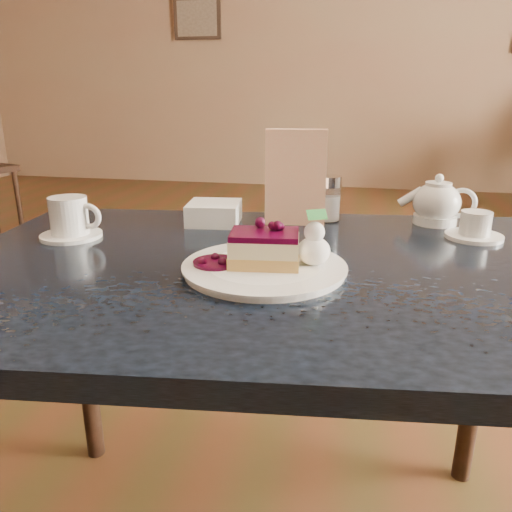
% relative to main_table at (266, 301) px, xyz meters
% --- Properties ---
extents(main_table, '(1.20, 0.87, 0.71)m').
position_rel_main_table_xyz_m(main_table, '(0.00, 0.00, 0.00)').
color(main_table, black).
rests_on(main_table, ground).
extents(dessert_plate, '(0.26, 0.26, 0.01)m').
position_rel_main_table_xyz_m(dessert_plate, '(0.01, -0.05, 0.08)').
color(dessert_plate, white).
rests_on(dessert_plate, main_table).
extents(cheesecake_slice, '(0.12, 0.09, 0.06)m').
position_rel_main_table_xyz_m(cheesecake_slice, '(0.01, -0.05, 0.11)').
color(cheesecake_slice, '#E0BC5B').
rests_on(cheesecake_slice, dessert_plate).
extents(whipped_cream, '(0.05, 0.05, 0.05)m').
position_rel_main_table_xyz_m(whipped_cream, '(0.08, -0.03, 0.11)').
color(whipped_cream, white).
rests_on(whipped_cream, dessert_plate).
extents(berry_sauce, '(0.08, 0.08, 0.01)m').
position_rel_main_table_xyz_m(berry_sauce, '(-0.07, -0.06, 0.09)').
color(berry_sauce, black).
rests_on(berry_sauce, dessert_plate).
extents(coffee_set, '(0.13, 0.12, 0.08)m').
position_rel_main_table_xyz_m(coffee_set, '(-0.42, 0.08, 0.11)').
color(coffee_set, white).
rests_on(coffee_set, main_table).
extents(tea_set, '(0.22, 0.21, 0.10)m').
position_rel_main_table_xyz_m(tea_set, '(0.34, 0.32, 0.11)').
color(tea_set, white).
rests_on(tea_set, main_table).
extents(menu_card, '(0.13, 0.04, 0.21)m').
position_rel_main_table_xyz_m(menu_card, '(0.01, 0.27, 0.18)').
color(menu_card, beige).
rests_on(menu_card, main_table).
extents(sugar_shaker, '(0.06, 0.06, 0.10)m').
position_rel_main_table_xyz_m(sugar_shaker, '(0.09, 0.31, 0.13)').
color(sugar_shaker, white).
rests_on(sugar_shaker, main_table).
extents(napkin_stack, '(0.12, 0.12, 0.05)m').
position_rel_main_table_xyz_m(napkin_stack, '(-0.16, 0.24, 0.10)').
color(napkin_stack, white).
rests_on(napkin_stack, main_table).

